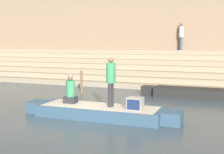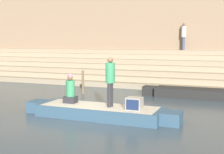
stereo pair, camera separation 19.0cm
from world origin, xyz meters
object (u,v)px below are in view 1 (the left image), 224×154
(rowboat_main, at_px, (100,111))
(person_standing, at_px, (111,78))
(moored_boat_shore, at_px, (206,93))
(person_on_steps, at_px, (181,34))
(person_rowing, at_px, (70,91))
(tv_set, at_px, (135,104))
(mooring_post, at_px, (82,82))

(rowboat_main, height_order, person_standing, person_standing)
(moored_boat_shore, height_order, person_on_steps, person_on_steps)
(person_rowing, distance_m, tv_set, 2.59)
(rowboat_main, relative_size, person_rowing, 5.26)
(rowboat_main, xyz_separation_m, person_standing, (0.40, 0.03, 1.19))
(rowboat_main, relative_size, person_standing, 3.31)
(person_standing, height_order, tv_set, person_standing)
(person_rowing, height_order, mooring_post, person_rowing)
(person_rowing, relative_size, person_on_steps, 0.61)
(person_standing, bearing_deg, person_on_steps, 95.24)
(person_rowing, relative_size, mooring_post, 0.91)
(person_standing, bearing_deg, rowboat_main, -166.35)
(person_standing, height_order, mooring_post, person_standing)
(rowboat_main, distance_m, moored_boat_shore, 6.17)
(moored_boat_shore, distance_m, person_on_steps, 6.87)
(tv_set, bearing_deg, moored_boat_shore, 77.31)
(person_standing, relative_size, person_on_steps, 0.98)
(tv_set, relative_size, mooring_post, 0.42)
(person_rowing, bearing_deg, rowboat_main, -7.20)
(rowboat_main, height_order, tv_set, tv_set)
(person_on_steps, bearing_deg, person_rowing, -140.49)
(moored_boat_shore, bearing_deg, rowboat_main, -126.85)
(person_rowing, height_order, person_on_steps, person_on_steps)
(tv_set, relative_size, moored_boat_shore, 0.08)
(person_standing, height_order, moored_boat_shore, person_standing)
(person_rowing, relative_size, moored_boat_shore, 0.17)
(tv_set, height_order, person_on_steps, person_on_steps)
(moored_boat_shore, bearing_deg, mooring_post, -176.06)
(person_rowing, distance_m, moored_boat_shore, 6.82)
(person_on_steps, bearing_deg, moored_boat_shore, -108.75)
(person_rowing, bearing_deg, mooring_post, 109.85)
(tv_set, xyz_separation_m, mooring_post, (-4.17, 4.43, -0.03))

